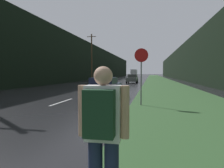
# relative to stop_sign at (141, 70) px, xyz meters

# --- Properties ---
(grass_verge) EXTENTS (6.00, 240.00, 0.02)m
(grass_verge) POSITION_rel_stop_sign_xyz_m (2.43, 28.26, -1.87)
(grass_verge) COLOR #33562D
(grass_verge) RESTS_ON ground_plane
(lane_stripe_c) EXTENTS (0.12, 3.00, 0.01)m
(lane_stripe_c) POSITION_rel_stop_sign_xyz_m (-4.71, 0.36, -1.88)
(lane_stripe_c) COLOR silver
(lane_stripe_c) RESTS_ON ground_plane
(lane_stripe_d) EXTENTS (0.12, 3.00, 0.01)m
(lane_stripe_d) POSITION_rel_stop_sign_xyz_m (-4.71, 7.36, -1.88)
(lane_stripe_d) COLOR silver
(lane_stripe_d) RESTS_ON ground_plane
(treeline_far_side) EXTENTS (2.00, 140.00, 8.98)m
(treeline_far_side) POSITION_rel_stop_sign_xyz_m (-14.84, 38.26, 2.61)
(treeline_far_side) COLOR black
(treeline_far_side) RESTS_ON ground_plane
(treeline_near_side) EXTENTS (2.00, 140.00, 8.21)m
(treeline_near_side) POSITION_rel_stop_sign_xyz_m (8.43, 38.26, 2.22)
(treeline_near_side) COLOR black
(treeline_near_side) RESTS_ON ground_plane
(utility_pole_far) EXTENTS (1.80, 0.24, 9.26)m
(utility_pole_far) POSITION_rel_stop_sign_xyz_m (-10.83, 26.87, 2.88)
(utility_pole_far) COLOR #4C3823
(utility_pole_far) RESTS_ON ground_plane
(stop_sign) EXTENTS (0.72, 0.07, 3.03)m
(stop_sign) POSITION_rel_stop_sign_xyz_m (0.00, 0.00, 0.00)
(stop_sign) COLOR slate
(stop_sign) RESTS_ON ground_plane
(hitchhiker_with_backpack) EXTENTS (0.63, 0.43, 1.82)m
(hitchhiker_with_backpack) POSITION_rel_stop_sign_xyz_m (-0.06, -8.41, -0.84)
(hitchhiker_with_backpack) COLOR #1E2847
(hitchhiker_with_backpack) RESTS_ON ground_plane
(car_passing_near) EXTENTS (1.90, 4.76, 1.42)m
(car_passing_near) POSITION_rel_stop_sign_xyz_m (-2.64, 2.41, -1.16)
(car_passing_near) COLOR #2D3856
(car_passing_near) RESTS_ON ground_plane
(car_passing_far) EXTENTS (1.83, 4.58, 1.49)m
(car_passing_far) POSITION_rel_stop_sign_xyz_m (-2.64, 24.02, -1.14)
(car_passing_far) COLOR #4C514C
(car_passing_far) RESTS_ON ground_plane
(delivery_truck) EXTENTS (2.51, 8.48, 3.21)m
(delivery_truck) POSITION_rel_stop_sign_xyz_m (-6.78, 78.09, -0.18)
(delivery_truck) COLOR gray
(delivery_truck) RESTS_ON ground_plane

